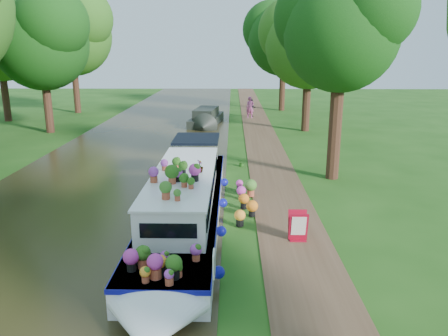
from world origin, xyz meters
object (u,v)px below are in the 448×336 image
Objects in this scene: sandwich_board at (298,227)px; pedestrian_pink at (250,107)px; plant_boat at (184,203)px; pedestrian_dark at (251,108)px; second_boat at (206,118)px.

pedestrian_pink is at bearing 90.76° from sandwich_board.
plant_boat is at bearing 164.46° from sandwich_board.
pedestrian_dark is (0.16, 0.79, -0.14)m from pedestrian_pink.
plant_boat is at bearing -103.25° from pedestrian_pink.
plant_boat reaches higher than second_boat.
sandwich_board is 24.54m from pedestrian_pink.
second_boat is 4.82m from pedestrian_pink.
pedestrian_dark is at bearing 55.09° from second_boat.
sandwich_board is (4.04, -21.26, -0.08)m from second_boat.
plant_boat is 7.51× the size of pedestrian_pink.
pedestrian_dark reaches higher than sandwich_board.
sandwich_board is at bearing -15.08° from plant_boat.
sandwich_board is (3.54, -0.95, -0.42)m from plant_boat.
pedestrian_pink is (3.02, 23.57, 0.08)m from plant_boat.
plant_boat reaches higher than pedestrian_pink.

